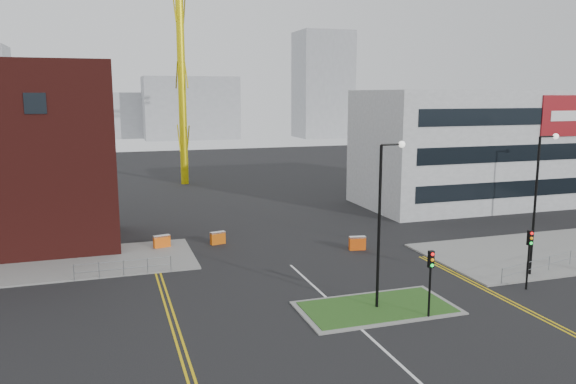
# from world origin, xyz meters

# --- Properties ---
(island_kerb) EXTENTS (8.60, 4.60, 0.08)m
(island_kerb) POSITION_xyz_m (2.00, 8.00, 0.04)
(island_kerb) COLOR slate
(island_kerb) RESTS_ON ground
(grass_island) EXTENTS (8.00, 4.00, 0.12)m
(grass_island) POSITION_xyz_m (2.00, 8.00, 0.06)
(grass_island) COLOR #214A18
(grass_island) RESTS_ON ground
(office_block) EXTENTS (25.00, 12.20, 12.00)m
(office_block) POSITION_xyz_m (26.01, 31.97, 6.00)
(office_block) COLOR #A3A6A8
(office_block) RESTS_ON ground
(streetlamp_island) EXTENTS (1.46, 0.36, 9.18)m
(streetlamp_island) POSITION_xyz_m (2.22, 8.00, 5.41)
(streetlamp_island) COLOR black
(streetlamp_island) RESTS_ON ground
(streetlamp_right_near) EXTENTS (1.46, 0.36, 9.18)m
(streetlamp_right_near) POSITION_xyz_m (14.22, 10.00, 5.41)
(streetlamp_right_near) COLOR black
(streetlamp_right_near) RESTS_ON ground
(traffic_light_island) EXTENTS (0.28, 0.33, 3.65)m
(traffic_light_island) POSITION_xyz_m (4.00, 5.98, 2.57)
(traffic_light_island) COLOR black
(traffic_light_island) RESTS_ON ground
(traffic_light_right) EXTENTS (0.28, 0.33, 3.65)m
(traffic_light_right) POSITION_xyz_m (12.00, 7.98, 2.57)
(traffic_light_right) COLOR black
(traffic_light_right) RESTS_ON ground
(railing_left) EXTENTS (6.05, 0.05, 1.10)m
(railing_left) POSITION_xyz_m (-11.00, 18.00, 0.74)
(railing_left) COLOR gray
(railing_left) RESTS_ON ground
(centre_line) EXTENTS (0.15, 30.00, 0.01)m
(centre_line) POSITION_xyz_m (0.00, 2.00, 0.01)
(centre_line) COLOR silver
(centre_line) RESTS_ON ground
(yellow_left_a) EXTENTS (0.12, 24.00, 0.01)m
(yellow_left_a) POSITION_xyz_m (-9.00, 10.00, 0.01)
(yellow_left_a) COLOR gold
(yellow_left_a) RESTS_ON ground
(yellow_left_b) EXTENTS (0.12, 24.00, 0.01)m
(yellow_left_b) POSITION_xyz_m (-8.70, 10.00, 0.01)
(yellow_left_b) COLOR gold
(yellow_left_b) RESTS_ON ground
(yellow_right_a) EXTENTS (0.12, 20.00, 0.01)m
(yellow_right_a) POSITION_xyz_m (9.50, 6.00, 0.01)
(yellow_right_a) COLOR gold
(yellow_right_a) RESTS_ON ground
(yellow_right_b) EXTENTS (0.12, 20.00, 0.01)m
(yellow_right_b) POSITION_xyz_m (9.80, 6.00, 0.01)
(yellow_right_b) COLOR gold
(yellow_right_b) RESTS_ON ground
(skyline_b) EXTENTS (24.00, 12.00, 16.00)m
(skyline_b) POSITION_xyz_m (10.00, 130.00, 8.00)
(skyline_b) COLOR gray
(skyline_b) RESTS_ON ground
(skyline_c) EXTENTS (14.00, 12.00, 28.00)m
(skyline_c) POSITION_xyz_m (45.00, 125.00, 14.00)
(skyline_c) COLOR gray
(skyline_c) RESTS_ON ground
(skyline_d) EXTENTS (30.00, 12.00, 12.00)m
(skyline_d) POSITION_xyz_m (-8.00, 140.00, 6.00)
(skyline_d) COLOR gray
(skyline_d) RESTS_ON ground
(barrier_left) EXTENTS (1.30, 0.66, 1.05)m
(barrier_left) POSITION_xyz_m (-8.00, 23.99, 0.57)
(barrier_left) COLOR #F45F0D
(barrier_left) RESTS_ON ground
(barrier_mid) EXTENTS (1.23, 0.64, 0.99)m
(barrier_mid) POSITION_xyz_m (-3.70, 24.00, 0.54)
(barrier_mid) COLOR #D0570B
(barrier_mid) RESTS_ON ground
(barrier_right) EXTENTS (1.29, 0.61, 1.04)m
(barrier_right) POSITION_xyz_m (6.00, 19.09, 0.57)
(barrier_right) COLOR #D64A0B
(barrier_right) RESTS_ON ground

